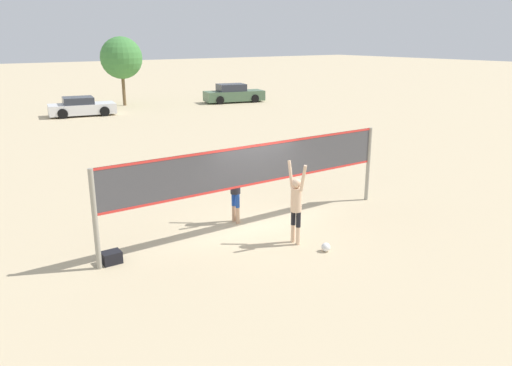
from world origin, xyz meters
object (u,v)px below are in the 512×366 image
object	(u,v)px
parked_car_mid	(81,107)
tree_left_cluster	(121,58)
gear_bag	(112,257)
volleyball	(326,247)
player_blocker	(235,185)
parked_car_near	(234,94)
player_spiker	(296,202)
volleyball_net	(256,170)

from	to	relation	value
parked_car_mid	tree_left_cluster	xyz separation A→B (m)	(4.25, 3.38, 2.97)
gear_bag	volleyball	bearing A→B (deg)	-27.66
player_blocker	volleyball	distance (m)	3.20
gear_bag	parked_car_near	size ratio (longest dim) A/B	0.09
gear_bag	parked_car_mid	distance (m)	24.09
parked_car_mid	tree_left_cluster	size ratio (longest dim) A/B	0.88
parked_car_near	parked_car_mid	bearing A→B (deg)	-166.16
player_blocker	volleyball	world-z (taller)	player_blocker
player_blocker	parked_car_near	xyz separation A→B (m)	(14.52, 22.84, -0.45)
player_spiker	parked_car_mid	world-z (taller)	player_spiker
volleyball_net	player_spiker	distance (m)	1.55
player_blocker	parked_car_mid	size ratio (longest dim) A/B	0.47
volleyball	gear_bag	bearing A→B (deg)	152.34
volleyball_net	parked_car_mid	bearing A→B (deg)	84.65
parked_car_mid	tree_left_cluster	world-z (taller)	tree_left_cluster
gear_bag	tree_left_cluster	world-z (taller)	tree_left_cluster
volleyball	gear_bag	size ratio (longest dim) A/B	0.52
volleyball_net	volleyball	bearing A→B (deg)	-77.51
gear_bag	tree_left_cluster	size ratio (longest dim) A/B	0.08
player_blocker	tree_left_cluster	xyz separation A→B (m)	(6.65, 26.06, 2.44)
player_blocker	tree_left_cluster	distance (m)	27.00
player_blocker	volleyball	bearing A→B (deg)	13.53
player_blocker	gear_bag	bearing A→B (deg)	-81.17
volleyball	tree_left_cluster	distance (m)	29.82
player_spiker	parked_car_near	xyz separation A→B (m)	(14.09, 24.99, -0.46)
player_blocker	player_spiker	bearing A→B (deg)	11.22
gear_bag	parked_car_mid	world-z (taller)	parked_car_mid
parked_car_near	parked_car_mid	xyz separation A→B (m)	(-12.12, -0.17, -0.09)
player_spiker	player_blocker	size ratio (longest dim) A/B	1.01
player_blocker	parked_car_mid	distance (m)	22.81
parked_car_mid	player_blocker	bearing A→B (deg)	-85.81
parked_car_mid	player_spiker	bearing A→B (deg)	-84.32
gear_bag	parked_car_near	xyz separation A→B (m)	(18.33, 23.44, 0.51)
player_spiker	player_blocker	world-z (taller)	player_spiker
volleyball_net	parked_car_near	xyz separation A→B (m)	(14.30, 23.54, -1.00)
volleyball_net	volleyball	distance (m)	2.78
player_blocker	tree_left_cluster	size ratio (longest dim) A/B	0.41
player_spiker	tree_left_cluster	distance (m)	28.98
gear_bag	player_blocker	bearing A→B (deg)	8.83
volleyball_net	gear_bag	xyz separation A→B (m)	(-4.02, 0.11, -1.51)
volleyball	parked_car_near	world-z (taller)	parked_car_near
player_blocker	parked_car_mid	bearing A→B (deg)	173.96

